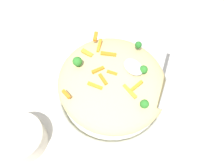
# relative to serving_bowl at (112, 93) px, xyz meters

# --- Properties ---
(ground_plane) EXTENTS (2.40, 2.40, 0.00)m
(ground_plane) POSITION_rel_serving_bowl_xyz_m (0.00, 0.00, -0.03)
(ground_plane) COLOR beige
(serving_bowl) EXTENTS (0.33, 0.33, 0.05)m
(serving_bowl) POSITION_rel_serving_bowl_xyz_m (0.00, 0.00, 0.00)
(serving_bowl) COLOR silver
(serving_bowl) RESTS_ON ground_plane
(pasta_mound) EXTENTS (0.29, 0.28, 0.09)m
(pasta_mound) POSITION_rel_serving_bowl_xyz_m (0.00, 0.00, 0.06)
(pasta_mound) COLOR #D1BA7A
(pasta_mound) RESTS_ON serving_bowl
(carrot_piece_0) EXTENTS (0.02, 0.03, 0.01)m
(carrot_piece_0) POSITION_rel_serving_bowl_xyz_m (0.03, 0.02, 0.11)
(carrot_piece_0) COLOR orange
(carrot_piece_0) RESTS_ON pasta_mound
(carrot_piece_1) EXTENTS (0.03, 0.02, 0.01)m
(carrot_piece_1) POSITION_rel_serving_bowl_xyz_m (0.09, 0.01, 0.11)
(carrot_piece_1) COLOR orange
(carrot_piece_1) RESTS_ON pasta_mound
(carrot_piece_2) EXTENTS (0.01, 0.04, 0.01)m
(carrot_piece_2) POSITION_rel_serving_bowl_xyz_m (-0.06, -0.02, 0.11)
(carrot_piece_2) COLOR orange
(carrot_piece_2) RESTS_ON pasta_mound
(carrot_piece_3) EXTENTS (0.04, 0.01, 0.01)m
(carrot_piece_3) POSITION_rel_serving_bowl_xyz_m (-0.06, -0.00, 0.11)
(carrot_piece_3) COLOR orange
(carrot_piece_3) RESTS_ON pasta_mound
(carrot_piece_4) EXTENTS (0.03, 0.02, 0.01)m
(carrot_piece_4) POSITION_rel_serving_bowl_xyz_m (0.00, 0.00, 0.11)
(carrot_piece_4) COLOR orange
(carrot_piece_4) RESTS_ON pasta_mound
(carrot_piece_5) EXTENTS (0.03, 0.03, 0.01)m
(carrot_piece_5) POSITION_rel_serving_bowl_xyz_m (0.12, -0.04, 0.11)
(carrot_piece_5) COLOR orange
(carrot_piece_5) RESTS_ON pasta_mound
(carrot_piece_6) EXTENTS (0.04, 0.03, 0.01)m
(carrot_piece_6) POSITION_rel_serving_bowl_xyz_m (0.05, -0.03, 0.11)
(carrot_piece_6) COLOR orange
(carrot_piece_6) RESTS_ON pasta_mound
(carrot_piece_7) EXTENTS (0.03, 0.04, 0.01)m
(carrot_piece_7) POSITION_rel_serving_bowl_xyz_m (0.09, -0.03, 0.11)
(carrot_piece_7) COLOR orange
(carrot_piece_7) RESTS_ON pasta_mound
(carrot_piece_8) EXTENTS (0.03, 0.01, 0.01)m
(carrot_piece_8) POSITION_rel_serving_bowl_xyz_m (0.00, 0.03, 0.11)
(carrot_piece_8) COLOR orange
(carrot_piece_8) RESTS_ON pasta_mound
(carrot_piece_9) EXTENTS (0.03, 0.01, 0.01)m
(carrot_piece_9) POSITION_rel_serving_bowl_xyz_m (0.03, 0.12, 0.11)
(carrot_piece_9) COLOR orange
(carrot_piece_9) RESTS_ON pasta_mound
(carrot_piece_10) EXTENTS (0.04, 0.02, 0.01)m
(carrot_piece_10) POSITION_rel_serving_bowl_xyz_m (0.00, 0.05, 0.11)
(carrot_piece_10) COLOR orange
(carrot_piece_10) RESTS_ON pasta_mound
(broccoli_floret_0) EXTENTS (0.02, 0.02, 0.02)m
(broccoli_floret_0) POSITION_rel_serving_bowl_xyz_m (-0.11, -0.00, 0.12)
(broccoli_floret_0) COLOR #296820
(broccoli_floret_0) RESTS_ON pasta_mound
(broccoli_floret_1) EXTENTS (0.02, 0.02, 0.03)m
(broccoli_floret_1) POSITION_rel_serving_bowl_xyz_m (-0.05, -0.06, 0.12)
(broccoli_floret_1) COLOR #296820
(broccoli_floret_1) RESTS_ON pasta_mound
(broccoli_floret_2) EXTENTS (0.02, 0.02, 0.02)m
(broccoli_floret_2) POSITION_rel_serving_bowl_xyz_m (0.02, -0.10, 0.12)
(broccoli_floret_2) COLOR #205B1C
(broccoli_floret_2) RESTS_ON pasta_mound
(broccoli_floret_3) EXTENTS (0.02, 0.02, 0.03)m
(broccoli_floret_3) POSITION_rel_serving_bowl_xyz_m (0.08, 0.05, 0.12)
(broccoli_floret_3) COLOR #296820
(broccoli_floret_3) RESTS_ON pasta_mound
(serving_spoon) EXTENTS (0.15, 0.16, 0.09)m
(serving_spoon) POSITION_rel_serving_bowl_xyz_m (-0.05, -0.07, 0.13)
(serving_spoon) COLOR #B7B7BC
(serving_spoon) RESTS_ON pasta_mound
(companion_bowl) EXTENTS (0.12, 0.12, 0.06)m
(companion_bowl) POSITION_rel_serving_bowl_xyz_m (0.05, 0.26, 0.01)
(companion_bowl) COLOR beige
(companion_bowl) RESTS_ON ground_plane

